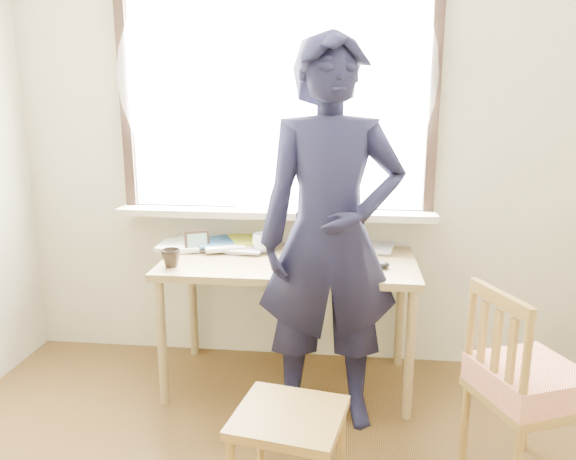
# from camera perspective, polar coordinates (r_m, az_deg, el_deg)

# --- Properties ---
(room_shell) EXTENTS (3.52, 4.02, 2.61)m
(room_shell) POSITION_cam_1_polar(r_m,az_deg,el_deg) (1.49, -3.63, 14.90)
(room_shell) COLOR beige
(room_shell) RESTS_ON ground
(desk) EXTENTS (1.36, 0.68, 0.73)m
(desk) POSITION_cam_1_polar(r_m,az_deg,el_deg) (3.06, 0.11, -4.39)
(desk) COLOR olive
(desk) RESTS_ON ground
(laptop) EXTENTS (0.42, 0.36, 0.25)m
(laptop) POSITION_cam_1_polar(r_m,az_deg,el_deg) (2.98, 4.51, -2.21)
(laptop) COLOR black
(laptop) RESTS_ON desk
(mug_white) EXTENTS (0.19, 0.19, 0.11)m
(mug_white) POSITION_cam_1_polar(r_m,az_deg,el_deg) (3.18, -2.43, -1.30)
(mug_white) COLOR white
(mug_white) RESTS_ON desk
(mug_dark) EXTENTS (0.14, 0.14, 0.09)m
(mug_dark) POSITION_cam_1_polar(r_m,az_deg,el_deg) (2.97, -11.81, -2.81)
(mug_dark) COLOR black
(mug_dark) RESTS_ON desk
(mouse) EXTENTS (0.10, 0.07, 0.04)m
(mouse) POSITION_cam_1_polar(r_m,az_deg,el_deg) (2.93, 9.31, -3.49)
(mouse) COLOR black
(mouse) RESTS_ON desk
(desk_clutter) EXTENTS (0.82, 0.55, 0.05)m
(desk_clutter) POSITION_cam_1_polar(r_m,az_deg,el_deg) (3.31, -4.86, -1.27)
(desk_clutter) COLOR gold
(desk_clutter) RESTS_ON desk
(book_a) EXTENTS (0.25, 0.31, 0.03)m
(book_a) POSITION_cam_1_polar(r_m,az_deg,el_deg) (3.27, -5.62, -1.66)
(book_a) COLOR white
(book_a) RESTS_ON desk
(book_b) EXTENTS (0.24, 0.30, 0.02)m
(book_b) POSITION_cam_1_polar(r_m,az_deg,el_deg) (3.29, 7.12, -1.66)
(book_b) COLOR white
(book_b) RESTS_ON desk
(picture_frame) EXTENTS (0.13, 0.07, 0.11)m
(picture_frame) POSITION_cam_1_polar(r_m,az_deg,el_deg) (3.22, -9.23, -1.25)
(picture_frame) COLOR black
(picture_frame) RESTS_ON desk
(work_chair) EXTENTS (0.47, 0.45, 0.42)m
(work_chair) POSITION_cam_1_polar(r_m,az_deg,el_deg) (2.29, 0.08, -19.47)
(work_chair) COLOR olive
(work_chair) RESTS_ON ground
(side_chair) EXTENTS (0.51, 0.52, 0.86)m
(side_chair) POSITION_cam_1_polar(r_m,az_deg,el_deg) (2.57, 22.97, -14.12)
(side_chair) COLOR olive
(side_chair) RESTS_ON ground
(person) EXTENTS (0.74, 0.54, 1.88)m
(person) POSITION_cam_1_polar(r_m,az_deg,el_deg) (2.66, 4.35, -0.81)
(person) COLOR black
(person) RESTS_ON ground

